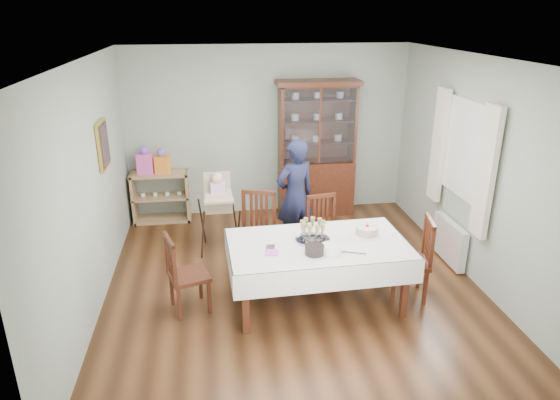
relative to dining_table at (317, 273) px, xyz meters
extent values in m
plane|color=#593319|center=(-0.21, 0.44, -0.38)|extent=(5.00, 5.00, 0.00)
plane|color=#9EAA99|center=(-0.21, 2.94, 0.97)|extent=(4.50, 0.00, 4.50)
plane|color=#9EAA99|center=(-2.46, 0.44, 0.97)|extent=(0.00, 5.00, 5.00)
plane|color=#9EAA99|center=(2.04, 0.44, 0.97)|extent=(0.00, 5.00, 5.00)
plane|color=white|center=(-0.21, 0.44, 2.32)|extent=(5.00, 5.00, 0.00)
cube|color=#4C2313|center=(0.00, 0.00, 0.34)|extent=(1.93, 1.11, 0.06)
cube|color=silver|center=(0.00, 0.00, 0.37)|extent=(2.04, 1.21, 0.01)
cube|color=#4C2313|center=(0.54, 2.70, 0.07)|extent=(1.20, 0.45, 0.90)
cube|color=white|center=(0.54, 2.51, 1.12)|extent=(1.12, 0.01, 1.16)
cube|color=#4C2313|center=(0.54, 2.70, 1.76)|extent=(1.30, 0.48, 0.07)
cube|color=tan|center=(-1.96, 2.72, -0.36)|extent=(0.90, 0.38, 0.04)
cube|color=tan|center=(-1.96, 2.72, 0.02)|extent=(0.90, 0.38, 0.03)
cube|color=tan|center=(-1.96, 2.72, 0.40)|extent=(0.90, 0.38, 0.04)
cube|color=tan|center=(-2.38, 2.72, 0.02)|extent=(0.04, 0.38, 0.80)
cube|color=tan|center=(-1.54, 2.72, 0.02)|extent=(0.04, 0.38, 0.80)
cube|color=gold|center=(-2.43, 1.24, 1.27)|extent=(0.04, 0.48, 0.58)
cube|color=white|center=(2.01, 0.74, 1.17)|extent=(0.04, 1.02, 1.22)
cube|color=silver|center=(1.95, 0.12, 1.07)|extent=(0.07, 0.30, 1.55)
cube|color=silver|center=(1.95, 1.36, 1.07)|extent=(0.07, 0.30, 1.55)
cube|color=white|center=(1.95, 0.74, -0.08)|extent=(0.10, 0.80, 0.55)
cube|color=#4C2313|center=(-0.62, 0.82, 0.09)|extent=(0.58, 0.58, 0.05)
cube|color=#4C2313|center=(-0.56, 1.02, 0.38)|extent=(0.44, 0.18, 0.55)
cube|color=#4C2313|center=(0.29, 0.82, 0.05)|extent=(0.49, 0.49, 0.05)
cube|color=#4C2313|center=(0.25, 1.01, 0.31)|extent=(0.41, 0.11, 0.50)
cube|color=#4C2313|center=(-1.44, 0.06, 0.04)|extent=(0.52, 0.52, 0.05)
cube|color=#4C2313|center=(-1.62, 0.01, 0.29)|extent=(0.15, 0.39, 0.49)
cube|color=#4C2313|center=(1.08, 0.00, 0.07)|extent=(0.52, 0.52, 0.05)
cube|color=#4C2313|center=(1.28, -0.04, 0.34)|extent=(0.12, 0.42, 0.52)
imported|color=black|center=(-0.02, 1.41, 0.41)|extent=(0.68, 0.57, 1.59)
cube|color=tan|center=(-1.06, 1.58, 0.33)|extent=(0.38, 0.34, 0.26)
cube|color=tan|center=(-1.06, 1.58, 0.55)|extent=(0.37, 0.08, 0.30)
cube|color=tan|center=(-1.06, 1.58, 0.42)|extent=(0.39, 0.18, 0.03)
cube|color=silver|center=(-1.06, 1.58, 0.50)|extent=(0.20, 0.16, 0.20)
sphere|color=beige|center=(-1.06, 1.58, 0.66)|extent=(0.16, 0.16, 0.16)
cylinder|color=silver|center=(-0.05, 0.06, 0.38)|extent=(0.39, 0.39, 0.01)
torus|color=silver|center=(-0.05, 0.06, 0.39)|extent=(0.39, 0.39, 0.02)
cylinder|color=white|center=(0.59, 0.12, 0.38)|extent=(0.29, 0.29, 0.02)
cylinder|color=brown|center=(0.59, 0.12, 0.44)|extent=(0.25, 0.25, 0.09)
cylinder|color=silver|center=(0.59, 0.12, 0.48)|extent=(0.25, 0.25, 0.01)
cylinder|color=#F24C4C|center=(0.59, 0.12, 0.53)|extent=(0.01, 0.01, 0.07)
sphere|color=yellow|center=(0.59, 0.12, 0.57)|extent=(0.02, 0.02, 0.02)
cylinder|color=black|center=(-0.10, -0.25, 0.42)|extent=(0.27, 0.27, 0.10)
cylinder|color=white|center=(0.09, -0.25, 0.42)|extent=(0.24, 0.24, 0.09)
cube|color=#EE57B7|center=(-0.54, -0.18, 0.38)|extent=(0.16, 0.16, 0.02)
cube|color=silver|center=(0.31, -0.30, 0.38)|extent=(0.29, 0.13, 0.01)
cube|color=#EE57B7|center=(-2.15, 2.70, 0.58)|extent=(0.25, 0.17, 0.32)
sphere|color=#E533B2|center=(-2.15, 2.70, 0.79)|extent=(0.13, 0.13, 0.13)
cube|color=orange|center=(-1.89, 2.70, 0.55)|extent=(0.24, 0.19, 0.27)
sphere|color=#E533B2|center=(-1.89, 2.70, 0.74)|extent=(0.13, 0.13, 0.13)
camera|label=1|loc=(-1.12, -4.89, 2.80)|focal=32.00mm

